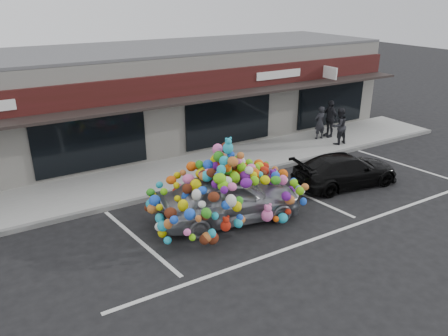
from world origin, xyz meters
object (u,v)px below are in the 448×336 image
toy_car (229,192)px  pedestrian_c (330,119)px  pedestrian_a (320,123)px  pedestrian_b (339,126)px  black_sedan (345,170)px

toy_car → pedestrian_c: bearing=-51.8°
pedestrian_a → pedestrian_b: size_ratio=0.93×
pedestrian_a → pedestrian_c: (0.64, 0.04, 0.10)m
toy_car → black_sedan: bearing=-78.8°
black_sedan → pedestrian_c: pedestrian_c is taller
toy_car → black_sedan: 5.01m
pedestrian_b → pedestrian_c: pedestrian_c is taller
pedestrian_b → toy_car: bearing=22.3°
pedestrian_b → black_sedan: bearing=48.4°
pedestrian_a → pedestrian_c: 0.65m
toy_car → pedestrian_a: (7.57, 4.30, 0.00)m
pedestrian_a → pedestrian_c: size_ratio=0.89×
toy_car → black_sedan: toy_car is taller
black_sedan → toy_car: bearing=99.0°
black_sedan → pedestrian_b: size_ratio=2.41×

